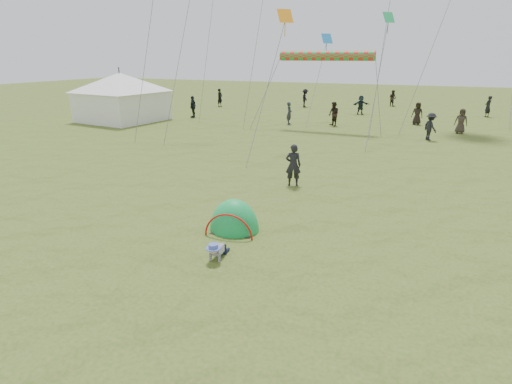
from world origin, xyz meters
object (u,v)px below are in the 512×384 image
at_px(popup_tent, 234,230).
at_px(event_marquee, 122,95).
at_px(crawling_toddler, 217,250).
at_px(standing_adult, 293,165).

distance_m(popup_tent, event_marquee, 23.45).
relative_size(crawling_toddler, standing_adult, 0.40).
xyz_separation_m(crawling_toddler, popup_tent, (-0.38, 1.77, -0.25)).
height_order(popup_tent, standing_adult, standing_adult).
height_order(standing_adult, event_marquee, event_marquee).
distance_m(crawling_toddler, event_marquee, 24.91).
xyz_separation_m(crawling_toddler, standing_adult, (-0.15, 6.54, 0.57)).
bearing_deg(crawling_toddler, popup_tent, 98.34).
height_order(crawling_toddler, standing_adult, standing_adult).
relative_size(popup_tent, event_marquee, 0.33).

